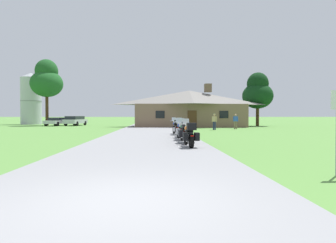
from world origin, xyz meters
name	(u,v)px	position (x,y,z in m)	size (l,w,h in m)	color
ground_plane	(150,132)	(0.00, 20.00, 0.00)	(500.00, 500.00, 0.00)	#56893D
asphalt_driveway	(149,134)	(0.00, 18.00, 0.03)	(6.40, 80.00, 0.06)	gray
motorcycle_orange_nearest_to_camera	(189,135)	(2.12, 8.15, 0.61)	(0.78, 2.08, 1.30)	black
motorcycle_green_second_in_row	(184,132)	(2.09, 10.23, 0.61)	(0.77, 2.08, 1.30)	black
motorcycle_blue_third_in_row	(181,130)	(2.08, 12.00, 0.61)	(0.83, 2.08, 1.30)	black
motorcycle_yellow_fourth_in_row	(180,129)	(2.18, 14.09, 0.62)	(0.66, 2.08, 1.30)	black
motorcycle_blue_farthest_in_row	(176,127)	(2.06, 16.48, 0.62)	(0.69, 2.08, 1.30)	black
stone_lodge	(189,108)	(4.96, 32.59, 2.49)	(14.86, 6.74, 5.73)	brown
bystander_tan_shirt_near_lodge	(214,121)	(6.61, 24.17, 0.95)	(0.46, 0.39, 1.69)	navy
bystander_blue_shirt_beside_signpost	(236,121)	(9.35, 25.95, 0.93)	(0.55, 0.25, 1.67)	#75664C
tree_right_of_lodge	(258,92)	(14.94, 34.53, 4.78)	(4.27, 4.27, 7.60)	#422D19
tree_left_far	(47,80)	(-15.77, 37.82, 6.77)	(4.67, 4.67, 9.86)	#422D19
metal_silo_distant	(31,99)	(-20.58, 43.48, 4.34)	(3.38, 3.38, 8.66)	#B2B7BC
parked_silver_suv_far_left	(75,120)	(-11.44, 37.31, 0.78)	(2.52, 4.83, 1.40)	#ADAFB7
parked_silver_sedan_far_left	(56,121)	(-13.97, 36.58, 0.64)	(2.41, 4.42, 1.20)	#ADAFB7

